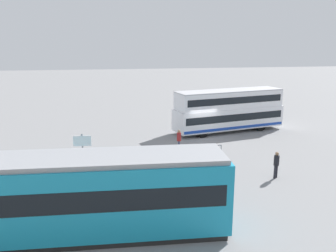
{
  "coord_description": "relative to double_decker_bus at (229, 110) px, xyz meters",
  "views": [
    {
      "loc": [
        7.99,
        27.64,
        8.06
      ],
      "look_at": [
        3.93,
        4.78,
        2.34
      ],
      "focal_mm": 36.34,
      "sensor_mm": 36.0,
      "label": 1
    }
  ],
  "objects": [
    {
      "name": "ground_plane",
      "position": [
        2.92,
        1.67,
        -1.98
      ],
      "size": [
        160.0,
        160.0,
        0.0
      ],
      "primitive_type": "plane",
      "color": "gray"
    },
    {
      "name": "pedestrian_railing",
      "position": [
        6.8,
        7.53,
        -1.24
      ],
      "size": [
        7.21,
        0.21,
        1.08
      ],
      "color": "gray",
      "rests_on": "ground"
    },
    {
      "name": "pedestrian_near_railing",
      "position": [
        5.78,
        5.12,
        -1.02
      ],
      "size": [
        0.39,
        0.39,
        1.66
      ],
      "color": "#33384C",
      "rests_on": "ground"
    },
    {
      "name": "pedestrian_crossing",
      "position": [
        1.06,
        11.34,
        -1.02
      ],
      "size": [
        0.45,
        0.45,
        1.67
      ],
      "color": "black",
      "rests_on": "ground"
    },
    {
      "name": "double_decker_bus",
      "position": [
        0.0,
        0.0,
        0.0
      ],
      "size": [
        10.73,
        4.61,
        3.85
      ],
      "color": "white",
      "rests_on": "ground"
    },
    {
      "name": "tram_yellow",
      "position": [
        13.51,
        15.62,
        -0.15
      ],
      "size": [
        15.14,
        3.52,
        3.52
      ],
      "color": "teal",
      "rests_on": "ground"
    },
    {
      "name": "info_sign",
      "position": [
        12.63,
        8.35,
        -0.22
      ],
      "size": [
        1.09,
        0.12,
        2.53
      ],
      "color": "slate",
      "rests_on": "ground"
    }
  ]
}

